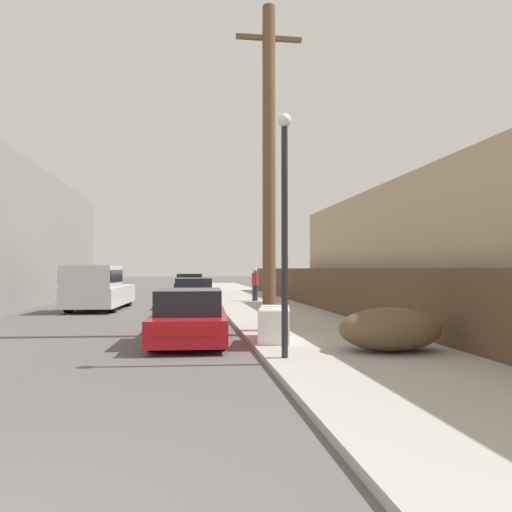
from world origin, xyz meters
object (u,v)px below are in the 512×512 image
Objects in this scene: car_parked_far at (190,286)px; car_parked_mid at (193,294)px; pickup_truck at (98,288)px; pedestrian at (255,284)px; discarded_fridge at (275,324)px; utility_pole at (269,164)px; brush_pile at (390,329)px; street_lamp at (285,215)px; parked_sports_car_red at (190,318)px.

car_parked_mid is at bearing -87.87° from car_parked_far.
pickup_truck is at bearing -169.95° from car_parked_mid.
discarded_fridge is at bearing -96.08° from pedestrian.
utility_pole is 4.21× the size of brush_pile.
street_lamp is at bearing -84.42° from car_parked_far.
car_parked_far reaches higher than parked_sports_car_red.
car_parked_far reaches higher than discarded_fridge.
pickup_truck reaches higher than car_parked_mid.
street_lamp is at bearing -57.67° from parked_sports_car_red.
pickup_truck reaches higher than discarded_fridge.
brush_pile is at bearing 126.19° from pickup_truck.
brush_pile is at bearing 11.57° from street_lamp.
street_lamp reaches higher than car_parked_mid.
street_lamp reaches higher than discarded_fridge.
brush_pile is (3.97, -2.58, -0.02)m from parked_sports_car_red.
discarded_fridge is at bearing -18.53° from parked_sports_car_red.
parked_sports_car_red is 4.13m from street_lamp.
street_lamp reaches higher than pedestrian.
pedestrian is at bearing 95.34° from discarded_fridge.
brush_pile is (3.81, -22.86, -0.12)m from car_parked_far.
street_lamp is at bearing -83.98° from discarded_fridge.
street_lamp is (1.50, -13.43, 2.14)m from car_parked_mid.
pedestrian reaches higher than car_parked_mid.
car_parked_mid is 13.69m from street_lamp.
discarded_fridge is at bearing 122.62° from pickup_truck.
car_parked_mid reaches higher than parked_sports_car_red.
car_parked_mid is at bearing 110.15° from discarded_fridge.
car_parked_far is at bearing 99.45° from brush_pile.
pedestrian is (3.26, -7.10, 0.31)m from car_parked_far.
parked_sports_car_red is at bearing -153.87° from utility_pole.
car_parked_mid is at bearing -165.95° from pickup_truck.
car_parked_mid is 4.10m from pickup_truck.
car_parked_far is (-1.78, 21.04, 0.18)m from discarded_fridge.
parked_sports_car_red is 13.63m from pedestrian.
car_parked_far reaches higher than brush_pile.
car_parked_mid is 2.55× the size of pedestrian.
parked_sports_car_red is 0.94× the size of car_parked_far.
parked_sports_car_red is 1.04× the size of car_parked_mid.
car_parked_far is 19.74m from utility_pole.
car_parked_far is at bearing 106.24° from discarded_fridge.
parked_sports_car_red is 0.97× the size of street_lamp.
utility_pole is at bearing -78.80° from car_parked_mid.
pedestrian is (7.22, 3.51, 0.04)m from pickup_truck.
parked_sports_car_red reaches higher than brush_pile.
car_parked_far is 0.54× the size of utility_pole.
pedestrian is at bearing 40.90° from car_parked_mid.
street_lamp is 2.72× the size of pedestrian.
discarded_fridge is 14.03m from pedestrian.
utility_pole is (0.17, 1.79, 4.10)m from discarded_fridge.
pickup_truck is at bearing 130.24° from discarded_fridge.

